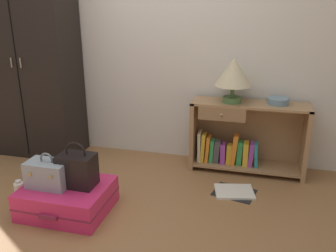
% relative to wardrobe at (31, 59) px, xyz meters
% --- Properties ---
extents(ground_plane, '(9.00, 9.00, 0.00)m').
position_rel_wardrobe_xyz_m(ground_plane, '(1.21, -1.20, -0.99)').
color(ground_plane, olive).
extents(back_wall, '(6.40, 0.10, 2.60)m').
position_rel_wardrobe_xyz_m(back_wall, '(1.21, 0.30, 0.31)').
color(back_wall, silver).
rests_on(back_wall, ground_plane).
extents(wardrobe, '(0.90, 0.47, 1.97)m').
position_rel_wardrobe_xyz_m(wardrobe, '(0.00, 0.00, 0.00)').
color(wardrobe, black).
rests_on(wardrobe, ground_plane).
extents(bookshelf, '(1.05, 0.33, 0.66)m').
position_rel_wardrobe_xyz_m(bookshelf, '(2.12, 0.07, -0.67)').
color(bookshelf, '#A37A51').
rests_on(bookshelf, ground_plane).
extents(table_lamp, '(0.33, 0.33, 0.40)m').
position_rel_wardrobe_xyz_m(table_lamp, '(2.00, 0.04, -0.06)').
color(table_lamp, '#4C7542').
rests_on(table_lamp, bookshelf).
extents(bowl, '(0.19, 0.19, 0.06)m').
position_rel_wardrobe_xyz_m(bowl, '(2.40, 0.09, -0.29)').
color(bowl, slate).
rests_on(bowl, bookshelf).
extents(suitcase_large, '(0.64, 0.54, 0.21)m').
position_rel_wardrobe_xyz_m(suitcase_large, '(0.88, -1.00, -0.88)').
color(suitcase_large, '#DB2860').
rests_on(suitcase_large, ground_plane).
extents(train_case, '(0.31, 0.20, 0.27)m').
position_rel_wardrobe_xyz_m(train_case, '(0.77, -1.04, -0.67)').
color(train_case, '#8E99A3').
rests_on(train_case, suitcase_large).
extents(handbag, '(0.27, 0.18, 0.35)m').
position_rel_wardrobe_xyz_m(handbag, '(0.97, -0.97, -0.64)').
color(handbag, black).
rests_on(handbag, suitcase_large).
extents(bottle, '(0.08, 0.08, 0.17)m').
position_rel_wardrobe_xyz_m(bottle, '(0.42, -0.95, -0.91)').
color(bottle, white).
rests_on(bottle, ground_plane).
extents(open_book_on_floor, '(0.38, 0.33, 0.02)m').
position_rel_wardrobe_xyz_m(open_book_on_floor, '(2.10, -0.41, -0.98)').
color(open_book_on_floor, white).
rests_on(open_book_on_floor, ground_plane).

